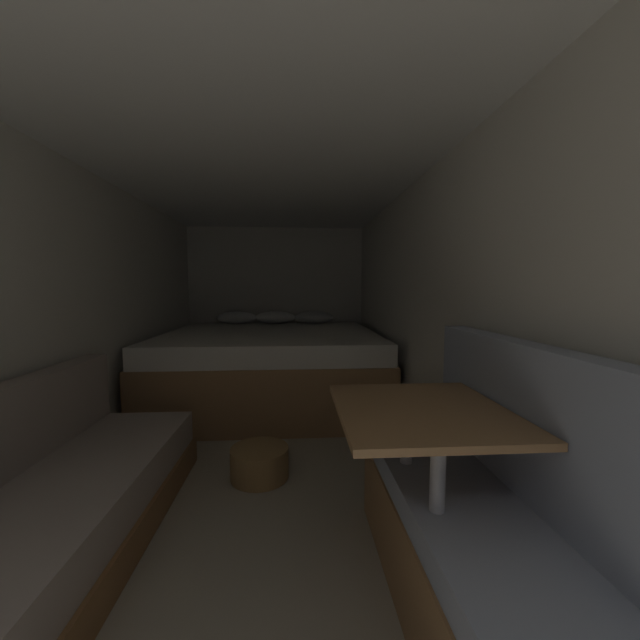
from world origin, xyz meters
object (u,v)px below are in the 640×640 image
object	(u,v)px
bed	(272,365)
sofa_left	(16,537)
wicker_basket	(260,463)
dinette_bench	(477,527)
dinette_table	(421,437)

from	to	relation	value
bed	sofa_left	bearing A→B (deg)	-108.53
bed	wicker_basket	xyz separation A→B (m)	(0.02, -1.61, -0.28)
bed	dinette_bench	bearing A→B (deg)	-71.21
sofa_left	dinette_table	distance (m)	1.57
bed	wicker_basket	size ratio (longest dim) A/B	5.94
sofa_left	dinette_table	size ratio (longest dim) A/B	2.96
dinette_bench	dinette_table	bearing A→B (deg)	163.07
dinette_table	sofa_left	bearing A→B (deg)	175.53
sofa_left	dinette_table	xyz separation A→B (m)	(1.51, -0.12, 0.40)
sofa_left	dinette_bench	distance (m)	1.72
dinette_table	bed	bearing A→B (deg)	105.20
dinette_table	wicker_basket	world-z (taller)	dinette_table
dinette_table	dinette_bench	bearing A→B (deg)	-16.93
sofa_left	wicker_basket	world-z (taller)	sofa_left
bed	sofa_left	world-z (taller)	bed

